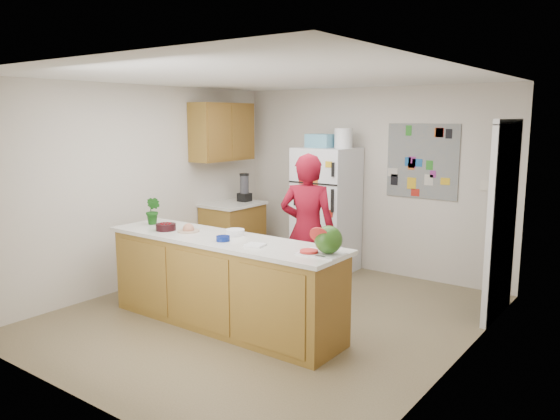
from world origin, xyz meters
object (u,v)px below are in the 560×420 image
Objects in this scene: person at (307,231)px; watermelon at (328,240)px; cherry_bowl at (166,227)px; refrigerator at (326,210)px.

person is 7.00× the size of watermelon.
cherry_bowl is (-1.94, -0.13, -0.10)m from watermelon.
person is at bearing 45.60° from cherry_bowl.
cherry_bowl is at bearing 26.26° from person.
person reaches higher than watermelon.
watermelon reaches higher than cherry_bowl.
watermelon is 1.94m from cherry_bowl.
cherry_bowl is at bearing -100.92° from refrigerator.
person is at bearing -66.38° from refrigerator.
refrigerator is 2.77m from watermelon.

